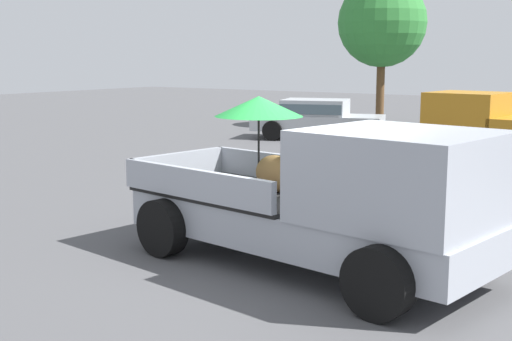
% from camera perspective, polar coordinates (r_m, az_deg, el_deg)
% --- Properties ---
extents(ground_plane, '(80.00, 80.00, 0.00)m').
position_cam_1_polar(ground_plane, '(9.28, 4.07, -7.81)').
color(ground_plane, '#4C4C4F').
extents(pickup_truck_main, '(5.26, 2.82, 2.20)m').
position_cam_1_polar(pickup_truck_main, '(8.78, 6.46, -2.32)').
color(pickup_truck_main, black).
rests_on(pickup_truck_main, ground).
extents(pickup_truck_red, '(4.96, 2.54, 1.80)m').
position_cam_1_polar(pickup_truck_red, '(19.16, 19.76, 3.24)').
color(pickup_truck_red, black).
rests_on(pickup_truck_red, ground).
extents(parked_sedan_near, '(4.63, 3.00, 1.33)m').
position_cam_1_polar(parked_sedan_near, '(23.33, 5.05, 4.43)').
color(parked_sedan_near, black).
rests_on(parked_sedan_near, ground).
extents(tree_by_lot, '(3.43, 3.43, 5.76)m').
position_cam_1_polar(tree_by_lot, '(27.77, 10.37, 11.88)').
color(tree_by_lot, brown).
rests_on(tree_by_lot, ground).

